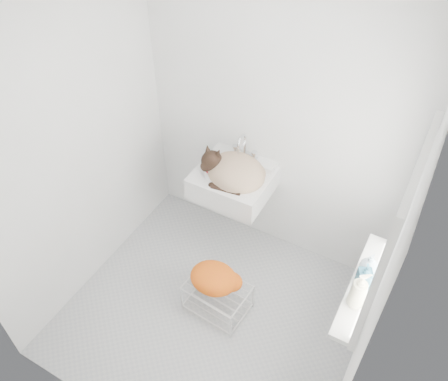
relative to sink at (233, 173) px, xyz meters
The scene contains 16 objects.
floor 1.15m from the sink, 73.65° to the right, with size 2.20×2.00×0.02m, color #ACADAE.
ceiling 1.82m from the sink, 73.65° to the right, with size 2.20×2.00×0.02m, color white.
back_wall 0.52m from the sink, 50.13° to the left, with size 2.20×0.02×2.50m, color white.
right_wall 1.56m from the sink, 29.33° to the right, with size 0.02×2.00×2.50m, color white.
left_wall 1.22m from the sink, 140.03° to the right, with size 0.02×2.00×2.50m, color white.
window_glass 1.50m from the sink, 22.52° to the right, with size 0.01×0.80×1.00m, color white.
window_frame 1.48m from the sink, 22.76° to the right, with size 0.04×0.90×1.10m, color white.
windowsill 1.34m from the sink, 23.75° to the right, with size 0.16×0.88×0.04m, color white.
sink is the anchor object (origin of this frame).
faucet 0.23m from the sink, 90.00° to the left, with size 0.22×0.15×0.22m, color silver, non-canonical shape.
cat 0.05m from the sink, 59.96° to the right, with size 0.53×0.45×0.32m.
wire_rack 0.99m from the sink, 71.33° to the right, with size 0.47×0.33×0.28m, color silver.
towel 0.87m from the sink, 73.80° to the right, with size 0.38×0.27×0.16m, color #D98E00.
bottle_a 1.41m from the sink, 30.17° to the right, with size 0.09×0.09×0.23m, color #FBF6CD.
bottle_b 1.33m from the sink, 24.20° to the right, with size 0.08×0.09×0.19m, color #2D647A.
bottle_c 1.29m from the sink, 19.67° to the right, with size 0.12×0.12×0.15m, color silver.
Camera 1 is at (1.06, -1.71, 3.24)m, focal length 36.46 mm.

